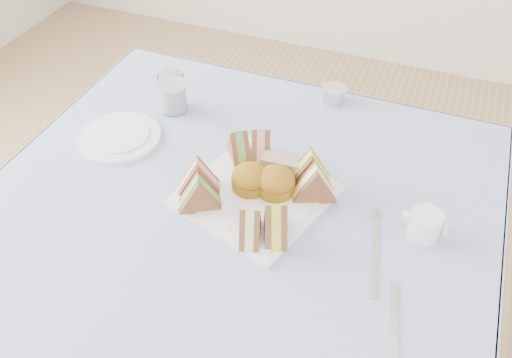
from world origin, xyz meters
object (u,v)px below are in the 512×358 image
(table, at_px, (232,323))
(water_glass, at_px, (173,93))
(creamer_jug, at_px, (425,225))
(serving_plate, at_px, (256,195))

(table, xyz_separation_m, water_glass, (-0.26, 0.28, 0.42))
(table, xyz_separation_m, creamer_jug, (0.36, 0.09, 0.40))
(serving_plate, relative_size, water_glass, 2.77)
(serving_plate, height_order, water_glass, water_glass)
(table, bearing_deg, creamer_jug, 14.62)
(creamer_jug, bearing_deg, serving_plate, 177.61)
(serving_plate, distance_m, water_glass, 0.37)
(table, relative_size, creamer_jug, 14.79)
(water_glass, bearing_deg, table, -47.20)
(creamer_jug, bearing_deg, table, -171.44)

